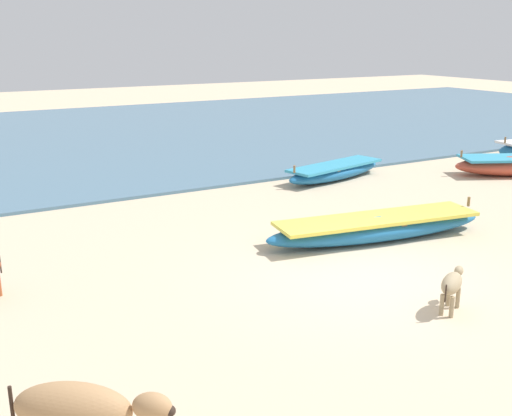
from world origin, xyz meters
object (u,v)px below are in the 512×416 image
object	(u,v)px
fishing_boat_0	(335,171)
calf_far_dun	(452,284)
fishing_boat_3	(377,227)
cow_adult_tan	(79,413)

from	to	relation	value
fishing_boat_0	calf_far_dun	xyz separation A→B (m)	(-3.64, -7.81, 0.18)
fishing_boat_0	calf_far_dun	size ratio (longest dim) A/B	4.38
fishing_boat_3	cow_adult_tan	distance (m)	8.00
fishing_boat_3	cow_adult_tan	size ratio (longest dim) A/B	3.56
cow_adult_tan	calf_far_dun	size ratio (longest dim) A/B	1.62
fishing_boat_0	fishing_boat_3	size ratio (longest dim) A/B	0.76
fishing_boat_0	cow_adult_tan	world-z (taller)	cow_adult_tan
fishing_boat_0	cow_adult_tan	size ratio (longest dim) A/B	2.71
cow_adult_tan	fishing_boat_0	bearing A→B (deg)	79.76
fishing_boat_0	cow_adult_tan	bearing A→B (deg)	30.11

